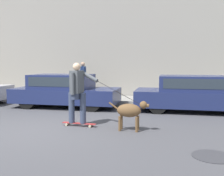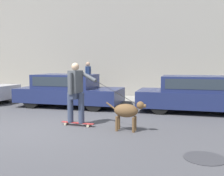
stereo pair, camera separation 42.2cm
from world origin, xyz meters
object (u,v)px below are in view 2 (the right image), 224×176
parked_car_1 (69,91)px  skateboarder (76,90)px  parked_car_2 (199,95)px  pedestrian_with_bag (88,78)px  dog (127,111)px

parked_car_1 → skateboarder: skateboarder is taller
parked_car_1 → parked_car_2: (4.86, 0.00, -0.01)m
parked_car_2 → pedestrian_with_bag: bearing=158.9°
skateboarder → pedestrian_with_bag: (-1.41, 4.79, 0.07)m
skateboarder → pedestrian_with_bag: size_ratio=1.36×
skateboarder → parked_car_1: bearing=122.3°
dog → pedestrian_with_bag: (-2.85, 4.99, 0.53)m
dog → pedestrian_with_bag: size_ratio=0.63×
dog → parked_car_2: bearing=61.5°
parked_car_2 → pedestrian_with_bag: (-4.73, 1.87, 0.42)m
skateboarder → parked_car_2: bearing=46.0°
parked_car_1 → skateboarder: bearing=-61.9°
parked_car_2 → dog: size_ratio=4.19×
skateboarder → pedestrian_with_bag: 4.99m
dog → skateboarder: 1.53m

